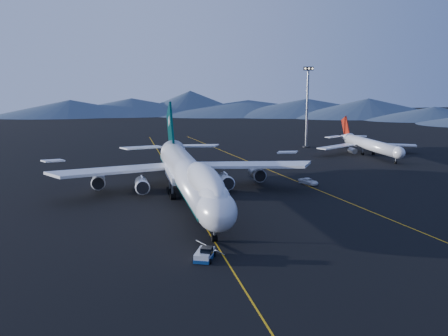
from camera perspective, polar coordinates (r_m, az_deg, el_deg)
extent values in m
plane|color=black|center=(106.64, -3.99, -3.80)|extent=(500.00, 500.00, 0.00)
cube|color=#E1A00D|center=(106.63, -3.99, -3.79)|extent=(0.25, 220.00, 0.01)
cube|color=#E1A00D|center=(123.85, 9.14, -1.85)|extent=(28.08, 198.09, 0.01)
cone|color=#425366|center=(335.08, -17.16, 6.76)|extent=(100.00, 100.00, 12.00)
cone|color=#425366|center=(338.85, -3.86, 7.25)|extent=(100.00, 100.00, 12.00)
cone|color=#425366|center=(334.76, 9.45, 7.09)|extent=(100.00, 100.00, 12.00)
cone|color=#425366|center=(323.00, 22.90, 6.26)|extent=(100.00, 100.00, 12.00)
cylinder|color=silver|center=(105.37, -4.02, -0.85)|extent=(6.50, 56.00, 6.50)
ellipsoid|color=silver|center=(78.56, -0.90, -4.88)|extent=(6.50, 10.40, 6.50)
ellipsoid|color=silver|center=(87.00, -2.19, -1.64)|extent=(5.13, 25.16, 5.85)
cube|color=black|center=(76.36, -0.59, -4.41)|extent=(3.60, 1.61, 1.29)
cone|color=silver|center=(137.45, -6.13, 2.19)|extent=(6.50, 12.00, 6.50)
cube|color=#03312F|center=(106.52, -4.10, -1.22)|extent=(6.24, 60.00, 1.10)
cube|color=silver|center=(110.92, -4.45, -0.85)|extent=(7.50, 13.00, 1.60)
cube|color=silver|center=(115.59, -12.02, -0.23)|extent=(30.62, 23.28, 2.83)
cube|color=silver|center=(119.40, 2.02, 0.36)|extent=(30.62, 23.28, 2.83)
cylinder|color=slate|center=(112.39, -9.38, -1.90)|extent=(2.90, 5.50, 2.90)
cylinder|color=slate|center=(118.64, -14.16, -1.42)|extent=(2.90, 5.50, 2.90)
cylinder|color=slate|center=(114.97, 0.11, -1.47)|extent=(2.90, 5.50, 2.90)
cylinder|color=slate|center=(123.49, 3.74, -0.63)|extent=(2.90, 5.50, 2.90)
cube|color=#03312F|center=(135.81, -6.12, 4.21)|extent=(0.55, 14.11, 15.94)
cube|color=silver|center=(138.23, -9.29, 2.33)|extent=(12.39, 9.47, 0.98)
cube|color=silver|center=(139.90, -3.15, 2.55)|extent=(12.39, 9.47, 0.98)
cylinder|color=black|center=(81.46, -1.11, -8.02)|extent=(0.90, 1.10, 1.10)
cube|color=silver|center=(74.03, -2.25, -9.83)|extent=(3.82, 4.96, 1.11)
cube|color=navy|center=(74.17, -2.24, -10.12)|extent=(4.00, 5.18, 0.50)
cube|color=black|center=(73.75, -2.25, -9.24)|extent=(2.13, 2.13, 0.91)
cylinder|color=silver|center=(170.66, 16.50, 2.51)|extent=(3.74, 31.51, 3.74)
ellipsoid|color=silver|center=(157.26, 19.28, 1.68)|extent=(3.74, 5.24, 3.74)
cone|color=silver|center=(187.00, 13.73, 3.46)|extent=(3.74, 6.89, 3.74)
cube|color=silver|center=(170.59, 12.79, 2.42)|extent=(16.54, 11.16, 0.34)
cube|color=silver|center=(179.91, 18.47, 2.55)|extent=(16.54, 11.16, 0.34)
cylinder|color=slate|center=(170.54, 14.47, 1.94)|extent=(1.87, 3.45, 1.87)
cylinder|color=slate|center=(175.72, 17.62, 2.03)|extent=(1.87, 3.45, 1.87)
cube|color=#A11E0E|center=(187.02, 13.71, 4.62)|extent=(0.34, 6.71, 7.94)
imported|color=white|center=(123.78, 9.63, -1.51)|extent=(4.21, 6.01, 1.52)
cylinder|color=black|center=(185.96, 9.35, 2.43)|extent=(2.70, 2.70, 0.45)
cylinder|color=slate|center=(184.49, 9.48, 6.68)|extent=(0.79, 0.79, 28.08)
cube|color=black|center=(184.05, 9.62, 11.15)|extent=(3.59, 0.90, 1.35)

